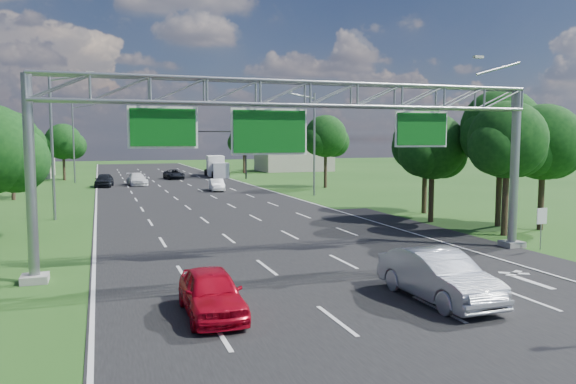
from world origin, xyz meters
name	(u,v)px	position (x,y,z in m)	size (l,w,h in m)	color
ground	(220,213)	(0.00, 30.00, 0.00)	(220.00, 220.00, 0.00)	#1F4A16
road	(220,213)	(0.00, 30.00, 0.00)	(18.00, 180.00, 0.02)	black
road_flare	(466,242)	(10.20, 14.00, 0.00)	(3.00, 30.00, 0.02)	black
sign_gantry	(309,108)	(0.33, 12.00, 6.89)	(23.50, 1.00, 9.56)	gray
regulatory_sign	(542,220)	(12.40, 10.98, 1.51)	(0.60, 0.08, 2.10)	gray
traffic_signal	(221,142)	(7.48, 65.00, 5.17)	(12.21, 0.24, 7.00)	black
streetlight_l_near	(55,138)	(-11.30, 30.00, 5.58)	(2.97, 0.22, 10.16)	gray
streetlight_l_far	(75,139)	(-11.30, 65.00, 5.58)	(2.97, 0.22, 10.16)	gray
streetlight_r_mid	(312,139)	(11.30, 40.00, 5.58)	(2.97, 0.22, 10.16)	gray
tree_cluster_right	(479,143)	(14.80, 19.19, 5.31)	(9.91, 14.60, 8.68)	#2D2116
tree_verge_lb	(12,140)	(-15.92, 45.04, 5.41)	(5.76, 4.80, 8.06)	#2D2116
tree_verge_lc	(64,143)	(-12.92, 70.04, 4.98)	(5.76, 4.80, 7.62)	#2D2116
tree_verge_rd	(326,138)	(16.08, 48.04, 5.63)	(5.76, 4.80, 8.28)	#2D2116
tree_verge_re	(244,141)	(14.08, 78.04, 5.20)	(5.76, 4.80, 7.84)	#2D2116
building_left	(0,160)	(-22.00, 78.00, 2.50)	(14.00, 10.00, 5.00)	#AFA492
building_right	(294,159)	(24.00, 82.00, 2.00)	(12.00, 9.00, 4.00)	#AFA492
red_coupe	(211,292)	(-5.29, 5.77, 0.74)	(1.74, 4.33, 1.48)	#BA081D
silver_sedan	(438,276)	(2.40, 4.93, 0.86)	(1.82, 5.23, 1.72)	#B6BBC3
car_queue_a	(137,179)	(-4.24, 58.16, 0.72)	(2.03, 4.99, 1.45)	white
car_queue_b	(174,174)	(1.32, 67.52, 0.67)	(2.21, 4.79, 1.33)	black
car_queue_c	(104,180)	(-8.00, 57.28, 0.78)	(1.85, 4.61, 1.57)	black
car_queue_d	(217,185)	(3.40, 47.95, 0.64)	(1.36, 3.90, 1.29)	white
box_truck	(216,167)	(8.00, 70.97, 1.47)	(3.07, 8.36, 3.07)	white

